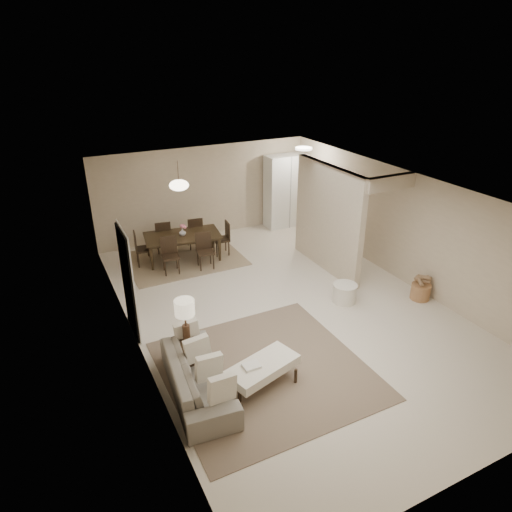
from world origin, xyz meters
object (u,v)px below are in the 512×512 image
pantry_cabinet (286,191)px  round_pouf (345,293)px  sofa (198,377)px  side_table (188,355)px  ottoman_bench (263,368)px  wicker_basket (420,292)px  dining_table (184,247)px

pantry_cabinet → round_pouf: (-1.11, -4.45, -0.85)m
pantry_cabinet → sofa: pantry_cabinet is taller
side_table → ottoman_bench: bearing=-44.7°
side_table → round_pouf: side_table is taller
sofa → round_pouf: (3.69, 1.24, -0.10)m
ottoman_bench → wicker_basket: ottoman_bench is taller
ottoman_bench → side_table: 1.29m
sofa → ottoman_bench: 1.01m
side_table → round_pouf: 3.70m
wicker_basket → dining_table: dining_table is taller
dining_table → pantry_cabinet: bearing=23.7°
wicker_basket → dining_table: 5.65m
sofa → dining_table: (1.34, 4.73, 0.02)m
pantry_cabinet → round_pouf: pantry_cabinet is taller
ottoman_bench → side_table: size_ratio=2.30×
sofa → round_pouf: size_ratio=4.04×
side_table → wicker_basket: side_table is taller
round_pouf → dining_table: (-2.35, 3.49, 0.13)m
ottoman_bench → wicker_basket: bearing=-4.0°
pantry_cabinet → round_pouf: 4.66m
wicker_basket → side_table: bearing=-180.0°
dining_table → wicker_basket: bearing=-38.6°
round_pouf → dining_table: 4.21m
round_pouf → pantry_cabinet: bearing=76.0°
pantry_cabinet → side_table: 6.99m
side_table → dining_table: bearing=72.6°
ottoman_bench → round_pouf: bearing=13.3°
pantry_cabinet → side_table: (-4.75, -5.07, -0.77)m
ottoman_bench → dining_table: size_ratio=0.70×
wicker_basket → ottoman_bench: bearing=-167.9°
ottoman_bench → side_table: bearing=119.2°
side_table → wicker_basket: (5.15, 0.00, -0.11)m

